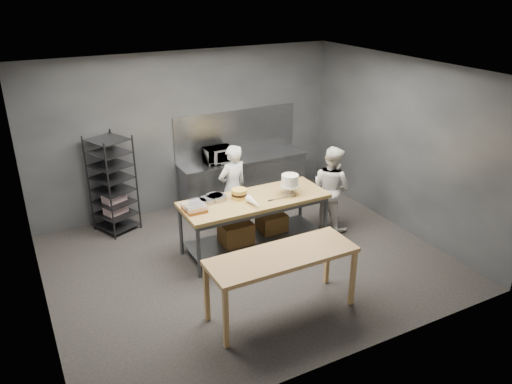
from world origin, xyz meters
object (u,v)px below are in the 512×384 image
(speed_rack, at_px, (113,185))
(layer_cake, at_px, (239,194))
(microwave, at_px, (218,155))
(chef_right, at_px, (331,188))
(frosted_cake_stand, at_px, (290,182))
(work_table, at_px, (253,218))
(near_counter, at_px, (282,260))
(chef_behind, at_px, (233,188))

(speed_rack, distance_m, layer_cake, 2.35)
(speed_rack, bearing_deg, microwave, 2.23)
(speed_rack, xyz_separation_m, microwave, (2.05, 0.08, 0.19))
(chef_right, distance_m, frosted_cake_stand, 1.08)
(work_table, relative_size, layer_cake, 9.68)
(near_counter, distance_m, layer_cake, 1.83)
(microwave, relative_size, layer_cake, 2.19)
(near_counter, bearing_deg, frosted_cake_stand, 55.94)
(microwave, bearing_deg, near_counter, -100.60)
(near_counter, relative_size, speed_rack, 1.14)
(speed_rack, relative_size, chef_behind, 1.11)
(frosted_cake_stand, xyz_separation_m, layer_cake, (-0.81, 0.23, -0.14))
(layer_cake, bearing_deg, speed_rack, 134.50)
(chef_behind, distance_m, layer_cake, 0.78)
(chef_behind, relative_size, microwave, 2.91)
(frosted_cake_stand, relative_size, layer_cake, 1.37)
(near_counter, distance_m, microwave, 3.62)
(frosted_cake_stand, distance_m, layer_cake, 0.85)
(near_counter, relative_size, frosted_cake_stand, 5.88)
(microwave, bearing_deg, chef_right, -52.09)
(chef_behind, relative_size, chef_right, 1.04)
(work_table, bearing_deg, microwave, 83.68)
(chef_right, height_order, frosted_cake_stand, chef_right)
(chef_right, distance_m, microwave, 2.27)
(microwave, bearing_deg, chef_behind, -100.45)
(speed_rack, bearing_deg, chef_behind, -27.21)
(near_counter, relative_size, layer_cake, 8.07)
(speed_rack, height_order, layer_cake, speed_rack)
(near_counter, relative_size, chef_right, 1.31)
(chef_right, bearing_deg, near_counter, 114.49)
(near_counter, height_order, frosted_cake_stand, frosted_cake_stand)
(near_counter, relative_size, microwave, 3.69)
(chef_behind, distance_m, frosted_cake_stand, 1.17)
(frosted_cake_stand, bearing_deg, chef_behind, 122.03)
(work_table, height_order, frosted_cake_stand, frosted_cake_stand)
(near_counter, distance_m, speed_rack, 3.74)
(work_table, distance_m, near_counter, 1.78)
(work_table, distance_m, chef_behind, 0.84)
(frosted_cake_stand, bearing_deg, near_counter, -124.06)
(work_table, xyz_separation_m, chef_behind, (0.01, 0.81, 0.22))
(near_counter, xyz_separation_m, layer_cake, (0.26, 1.80, 0.19))
(work_table, bearing_deg, layer_cake, 154.29)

